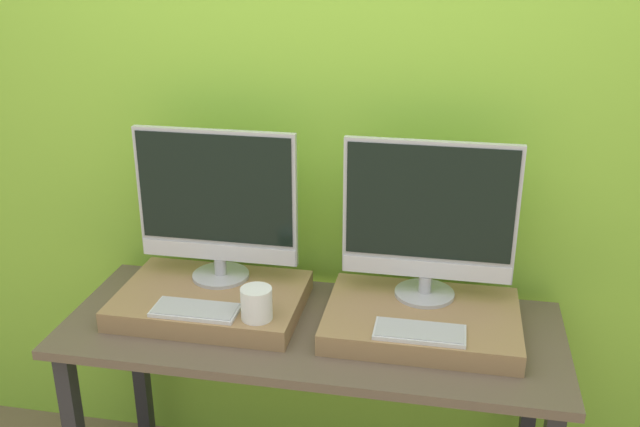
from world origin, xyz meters
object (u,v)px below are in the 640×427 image
Objects in this scene: keyboard_left at (196,310)px; monitor_right at (429,218)px; keyboard_right at (420,332)px; mug at (257,303)px; monitor_left at (217,203)px.

monitor_right reaches higher than keyboard_left.
keyboard_right is (0.00, -0.24, -0.26)m from monitor_right.
mug is at bearing -180.00° from keyboard_right.
keyboard_left is at bearing 180.00° from keyboard_right.
mug is at bearing -153.54° from monitor_right.
monitor_left and monitor_right have the same top height.
monitor_left is 1.00× the size of monitor_right.
monitor_left is 5.34× the size of mug.
keyboard_right is (0.68, 0.00, 0.00)m from keyboard_left.
keyboard_left is 0.50× the size of monitor_right.
keyboard_left is at bearing -160.42° from monitor_right.
keyboard_right is at bearing 0.00° from mug.
monitor_right is at bearing 90.00° from keyboard_right.
mug reaches higher than keyboard_right.
keyboard_left is 1.00× the size of keyboard_right.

